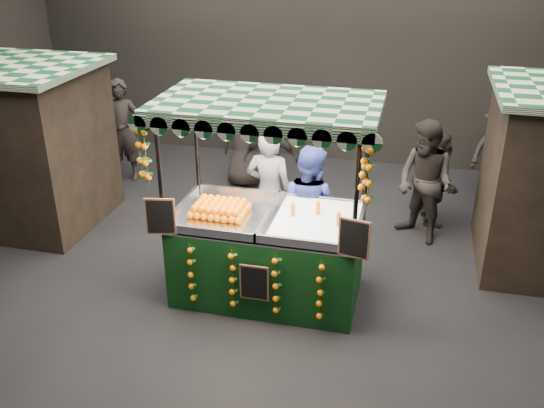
# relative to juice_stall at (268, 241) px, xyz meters

# --- Properties ---
(ground) EXTENTS (12.00, 12.00, 0.00)m
(ground) POSITION_rel_juice_stall_xyz_m (-0.24, 0.30, -0.83)
(ground) COLOR black
(ground) RESTS_ON ground
(market_hall) EXTENTS (12.10, 10.10, 5.05)m
(market_hall) POSITION_rel_juice_stall_xyz_m (-0.24, 0.30, 2.56)
(market_hall) COLOR black
(market_hall) RESTS_ON ground
(neighbour_stall_left) EXTENTS (3.00, 2.20, 2.60)m
(neighbour_stall_left) POSITION_rel_juice_stall_xyz_m (-4.64, 1.30, 0.48)
(neighbour_stall_left) COLOR black
(neighbour_stall_left) RESTS_ON ground
(juice_stall) EXTENTS (2.75, 1.62, 2.66)m
(juice_stall) POSITION_rel_juice_stall_xyz_m (0.00, 0.00, 0.00)
(juice_stall) COLOR black
(juice_stall) RESTS_ON ground
(vendor_grey) EXTENTS (0.73, 0.51, 1.92)m
(vendor_grey) POSITION_rel_juice_stall_xyz_m (-0.28, 1.17, 0.13)
(vendor_grey) COLOR slate
(vendor_grey) RESTS_ON ground
(vendor_blue) EXTENTS (1.09, 0.99, 1.84)m
(vendor_blue) POSITION_rel_juice_stall_xyz_m (0.36, 0.89, 0.09)
(vendor_blue) COLOR navy
(vendor_blue) RESTS_ON ground
(shopper_0) EXTENTS (0.78, 0.59, 1.94)m
(shopper_0) POSITION_rel_juice_stall_xyz_m (-3.65, 3.27, 0.14)
(shopper_0) COLOR black
(shopper_0) RESTS_ON ground
(shopper_1) EXTENTS (1.18, 1.16, 1.92)m
(shopper_1) POSITION_rel_juice_stall_xyz_m (1.92, 2.10, 0.14)
(shopper_1) COLOR #2A2522
(shopper_1) RESTS_ON ground
(shopper_2) EXTENTS (0.97, 0.46, 1.62)m
(shopper_2) POSITION_rel_juice_stall_xyz_m (-0.67, 2.87, -0.02)
(shopper_2) COLOR #2C2724
(shopper_2) RESTS_ON ground
(shopper_3) EXTENTS (1.20, 1.06, 1.61)m
(shopper_3) POSITION_rel_juice_stall_xyz_m (3.17, 4.34, -0.02)
(shopper_3) COLOR black
(shopper_3) RESTS_ON ground
(shopper_4) EXTENTS (0.86, 0.56, 1.73)m
(shopper_4) POSITION_rel_juice_stall_xyz_m (-1.35, 3.53, 0.04)
(shopper_4) COLOR #2C2524
(shopper_4) RESTS_ON ground
(shopper_5) EXTENTS (0.67, 1.49, 1.55)m
(shopper_5) POSITION_rel_juice_stall_xyz_m (2.10, 2.79, -0.05)
(shopper_5) COLOR black
(shopper_5) RESTS_ON ground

